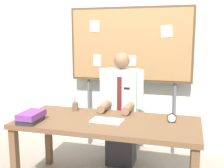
% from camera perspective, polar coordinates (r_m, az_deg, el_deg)
% --- Properties ---
extents(back_wall, '(6.40, 0.08, 2.70)m').
position_cam_1_polar(back_wall, '(4.00, 4.30, 6.16)').
color(back_wall, silver).
rests_on(back_wall, ground_plane).
extents(desk, '(1.87, 0.82, 0.75)m').
position_cam_1_polar(desk, '(2.91, -1.01, -9.01)').
color(desk, brown).
rests_on(desk, ground_plane).
extents(person, '(0.55, 0.56, 1.41)m').
position_cam_1_polar(person, '(3.47, 1.91, -6.06)').
color(person, '#2D2D33').
rests_on(person, ground_plane).
extents(bulletin_board, '(1.67, 0.09, 1.99)m').
position_cam_1_polar(bulletin_board, '(3.80, 3.69, 7.67)').
color(bulletin_board, '#4C3823').
rests_on(bulletin_board, ground_plane).
extents(book_stack, '(0.20, 0.30, 0.11)m').
position_cam_1_polar(book_stack, '(2.93, -16.26, -6.50)').
color(book_stack, '#262626').
rests_on(book_stack, desk).
extents(open_notebook, '(0.32, 0.20, 0.01)m').
position_cam_1_polar(open_notebook, '(2.86, -1.03, -7.49)').
color(open_notebook, silver).
rests_on(open_notebook, desk).
extents(desk_clock, '(0.09, 0.04, 0.09)m').
position_cam_1_polar(desk_clock, '(2.87, 12.13, -6.89)').
color(desk_clock, black).
rests_on(desk_clock, desk).
extents(pen_holder, '(0.07, 0.07, 0.16)m').
position_cam_1_polar(pen_holder, '(3.27, -7.52, -4.55)').
color(pen_holder, brown).
rests_on(pen_holder, desk).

